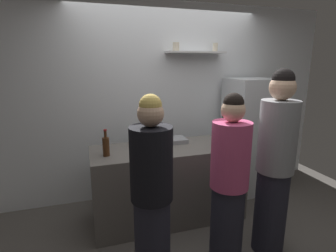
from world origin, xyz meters
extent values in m
plane|color=#59544F|center=(0.00, 0.00, 0.00)|extent=(5.28, 5.28, 0.00)
cube|color=white|center=(0.00, 1.25, 1.30)|extent=(4.80, 0.10, 2.60)
cube|color=silver|center=(0.36, 1.09, 1.95)|extent=(0.79, 0.22, 0.02)
cylinder|color=beige|center=(0.08, 1.09, 2.02)|extent=(0.08, 0.08, 0.11)
cylinder|color=beige|center=(0.64, 1.09, 2.02)|extent=(0.07, 0.07, 0.11)
cube|color=silver|center=(1.11, 0.85, 0.81)|extent=(0.63, 0.58, 1.62)
cylinder|color=#99999E|center=(1.28, 0.54, 0.89)|extent=(0.02, 0.02, 0.45)
cube|color=#66605B|center=(-0.21, 0.51, 0.44)|extent=(1.73, 0.68, 0.88)
cube|color=gray|center=(-0.10, 0.68, 0.91)|extent=(0.34, 0.24, 0.05)
cylinder|color=#B2B2B7|center=(-0.52, 0.71, 0.94)|extent=(0.10, 0.10, 0.13)
cylinder|color=silver|center=(-0.53, 0.72, 1.00)|extent=(0.01, 0.02, 0.16)
cylinder|color=silver|center=(-0.52, 0.72, 1.00)|extent=(0.04, 0.03, 0.15)
cylinder|color=silver|center=(-0.51, 0.73, 1.00)|extent=(0.03, 0.02, 0.17)
cylinder|color=silver|center=(-0.52, 0.71, 1.01)|extent=(0.01, 0.02, 0.19)
cylinder|color=silver|center=(-0.52, 0.71, 1.00)|extent=(0.02, 0.01, 0.16)
cylinder|color=silver|center=(-0.50, 0.73, 1.01)|extent=(0.03, 0.03, 0.18)
cylinder|color=silver|center=(-0.49, 0.73, 1.00)|extent=(0.01, 0.01, 0.17)
cylinder|color=#19471E|center=(0.49, 0.53, 1.00)|extent=(0.07, 0.07, 0.23)
cylinder|color=#19471E|center=(0.49, 0.53, 1.15)|extent=(0.03, 0.03, 0.08)
cylinder|color=black|center=(0.49, 0.53, 1.20)|extent=(0.03, 0.03, 0.02)
cylinder|color=#472814|center=(-0.90, 0.43, 0.98)|extent=(0.07, 0.07, 0.20)
cylinder|color=#472814|center=(-0.90, 0.43, 1.11)|extent=(0.03, 0.03, 0.07)
cylinder|color=maroon|center=(-0.90, 0.43, 1.16)|extent=(0.03, 0.03, 0.02)
cylinder|color=black|center=(0.34, 0.34, 0.98)|extent=(0.07, 0.07, 0.21)
cylinder|color=black|center=(0.34, 0.34, 1.13)|extent=(0.03, 0.03, 0.08)
cylinder|color=gold|center=(0.34, 0.34, 1.18)|extent=(0.03, 0.03, 0.02)
cylinder|color=silver|center=(-0.37, 0.76, 0.98)|extent=(0.08, 0.08, 0.20)
cylinder|color=silver|center=(-0.37, 0.76, 1.10)|extent=(0.04, 0.04, 0.03)
cylinder|color=blue|center=(-0.37, 0.76, 1.12)|extent=(0.05, 0.05, 0.02)
cylinder|color=#262633|center=(0.09, -0.33, 0.37)|extent=(0.30, 0.30, 0.75)
cylinder|color=#D14C7F|center=(0.09, -0.33, 1.04)|extent=(0.34, 0.34, 0.59)
sphere|color=#D8AD8C|center=(0.09, -0.33, 1.44)|extent=(0.20, 0.20, 0.20)
sphere|color=black|center=(0.09, -0.33, 1.50)|extent=(0.17, 0.17, 0.17)
cylinder|color=#262633|center=(-0.62, -0.35, 0.38)|extent=(0.30, 0.30, 0.75)
cylinder|color=black|center=(-0.62, -0.35, 1.05)|extent=(0.34, 0.34, 0.60)
sphere|color=#D8AD8C|center=(-0.62, -0.35, 1.45)|extent=(0.20, 0.20, 0.20)
sphere|color=#D8B759|center=(-0.62, -0.35, 1.51)|extent=(0.17, 0.17, 0.17)
cylinder|color=#262633|center=(0.56, -0.34, 0.42)|extent=(0.30, 0.30, 0.84)
cylinder|color=gray|center=(0.56, -0.34, 1.17)|extent=(0.34, 0.34, 0.66)
sphere|color=#D8AD8C|center=(0.56, -0.34, 1.61)|extent=(0.23, 0.23, 0.23)
sphere|color=black|center=(0.56, -0.34, 1.68)|extent=(0.19, 0.19, 0.19)
camera|label=1|loc=(-1.08, -2.23, 1.82)|focal=28.26mm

